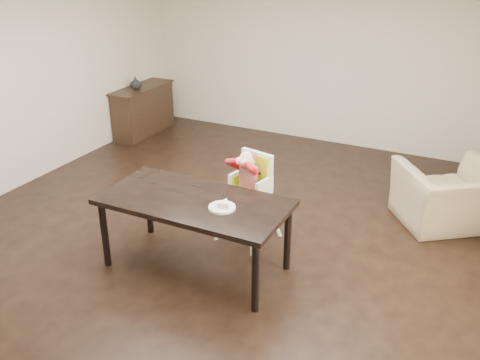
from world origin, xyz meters
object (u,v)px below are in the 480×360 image
object	(u,v)px
dining_table	(194,207)
high_chair	(250,177)
armchair	(452,187)
sideboard	(143,110)

from	to	relation	value
dining_table	high_chair	distance (m)	0.79
armchair	sideboard	bearing A→B (deg)	-47.99
dining_table	sideboard	world-z (taller)	sideboard
dining_table	high_chair	world-z (taller)	high_chair
high_chair	armchair	size ratio (longest dim) A/B	0.95
dining_table	armchair	world-z (taller)	armchair
armchair	high_chair	bearing A→B (deg)	-1.84
armchair	sideboard	xyz separation A→B (m)	(-4.98, 1.04, -0.07)
dining_table	sideboard	distance (m)	4.22
dining_table	armchair	bearing A→B (deg)	44.04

